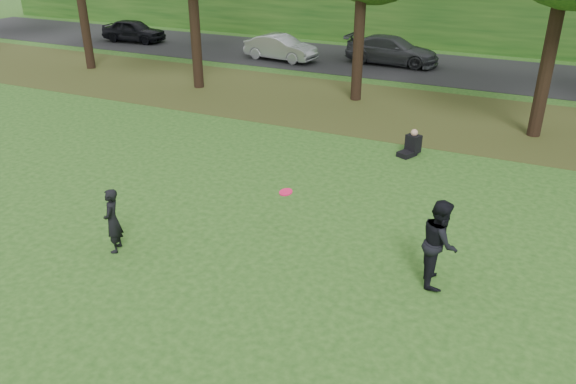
{
  "coord_description": "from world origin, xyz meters",
  "views": [
    {
      "loc": [
        4.07,
        -7.92,
        6.6
      ],
      "look_at": [
        -0.62,
        2.13,
        1.3
      ],
      "focal_mm": 35.0,
      "sensor_mm": 36.0,
      "label": 1
    }
  ],
  "objects_px": {
    "player_right": "(439,243)",
    "player_left": "(113,221)",
    "seated_person": "(411,145)",
    "frisbee": "(286,192)"
  },
  "relations": [
    {
      "from": "player_right",
      "to": "frisbee",
      "type": "bearing_deg",
      "value": 91.11
    },
    {
      "from": "seated_person",
      "to": "frisbee",
      "type": "bearing_deg",
      "value": -71.26
    },
    {
      "from": "player_right",
      "to": "player_left",
      "type": "bearing_deg",
      "value": 89.43
    },
    {
      "from": "player_left",
      "to": "frisbee",
      "type": "xyz_separation_m",
      "value": [
        3.77,
        0.91,
        1.06
      ]
    },
    {
      "from": "player_right",
      "to": "seated_person",
      "type": "distance_m",
      "value": 7.07
    },
    {
      "from": "seated_person",
      "to": "player_left",
      "type": "bearing_deg",
      "value": -93.52
    },
    {
      "from": "player_left",
      "to": "player_right",
      "type": "bearing_deg",
      "value": 80.54
    },
    {
      "from": "player_left",
      "to": "frisbee",
      "type": "relative_size",
      "value": 3.96
    },
    {
      "from": "player_left",
      "to": "seated_person",
      "type": "distance_m",
      "value": 9.65
    },
    {
      "from": "player_left",
      "to": "frisbee",
      "type": "distance_m",
      "value": 4.02
    }
  ]
}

